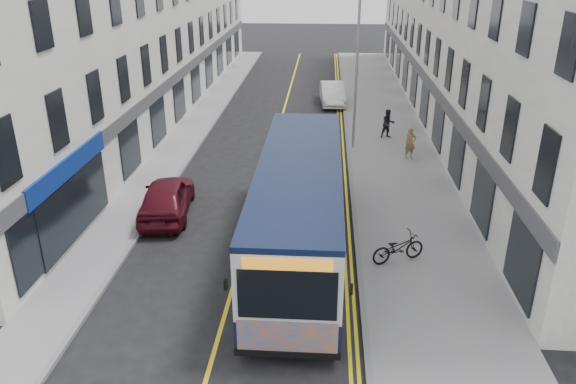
# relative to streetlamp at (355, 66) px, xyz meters

# --- Properties ---
(ground) EXTENTS (140.00, 140.00, 0.00)m
(ground) POSITION_rel_streetlamp_xyz_m (-4.17, -14.00, -4.38)
(ground) COLOR black
(ground) RESTS_ON ground
(pavement_east) EXTENTS (4.50, 64.00, 0.12)m
(pavement_east) POSITION_rel_streetlamp_xyz_m (2.08, -2.00, -4.32)
(pavement_east) COLOR gray
(pavement_east) RESTS_ON ground
(pavement_west) EXTENTS (2.00, 64.00, 0.12)m
(pavement_west) POSITION_rel_streetlamp_xyz_m (-9.17, -2.00, -4.32)
(pavement_west) COLOR gray
(pavement_west) RESTS_ON ground
(kerb_east) EXTENTS (0.18, 64.00, 0.13)m
(kerb_east) POSITION_rel_streetlamp_xyz_m (-0.17, -2.00, -4.32)
(kerb_east) COLOR slate
(kerb_east) RESTS_ON ground
(kerb_west) EXTENTS (0.18, 64.00, 0.13)m
(kerb_west) POSITION_rel_streetlamp_xyz_m (-8.17, -2.00, -4.32)
(kerb_west) COLOR slate
(kerb_west) RESTS_ON ground
(road_centre_line) EXTENTS (0.12, 64.00, 0.01)m
(road_centre_line) POSITION_rel_streetlamp_xyz_m (-4.17, -2.00, -4.38)
(road_centre_line) COLOR yellow
(road_centre_line) RESTS_ON ground
(road_dbl_yellow_inner) EXTENTS (0.10, 64.00, 0.01)m
(road_dbl_yellow_inner) POSITION_rel_streetlamp_xyz_m (-0.62, -2.00, -4.38)
(road_dbl_yellow_inner) COLOR yellow
(road_dbl_yellow_inner) RESTS_ON ground
(road_dbl_yellow_outer) EXTENTS (0.10, 64.00, 0.01)m
(road_dbl_yellow_outer) POSITION_rel_streetlamp_xyz_m (-0.42, -2.00, -4.38)
(road_dbl_yellow_outer) COLOR yellow
(road_dbl_yellow_outer) RESTS_ON ground
(terrace_east) EXTENTS (6.00, 46.00, 13.00)m
(terrace_east) POSITION_rel_streetlamp_xyz_m (7.33, 7.00, 2.12)
(terrace_east) COLOR white
(terrace_east) RESTS_ON ground
(terrace_west) EXTENTS (6.00, 46.00, 13.00)m
(terrace_west) POSITION_rel_streetlamp_xyz_m (-13.17, 7.00, 2.12)
(terrace_west) COLOR white
(terrace_west) RESTS_ON ground
(streetlamp) EXTENTS (1.32, 0.18, 8.00)m
(streetlamp) POSITION_rel_streetlamp_xyz_m (0.00, 0.00, 0.00)
(streetlamp) COLOR #95979D
(streetlamp) RESTS_ON ground
(city_bus) EXTENTS (2.73, 11.71, 3.40)m
(city_bus) POSITION_rel_streetlamp_xyz_m (-2.21, -11.32, -2.52)
(city_bus) COLOR black
(city_bus) RESTS_ON ground
(bicycle) EXTENTS (2.00, 1.39, 1.00)m
(bicycle) POSITION_rel_streetlamp_xyz_m (1.11, -11.82, -3.76)
(bicycle) COLOR black
(bicycle) RESTS_ON pavement_east
(pedestrian_near) EXTENTS (0.67, 0.55, 1.57)m
(pedestrian_near) POSITION_rel_streetlamp_xyz_m (2.83, -1.51, -3.48)
(pedestrian_near) COLOR olive
(pedestrian_near) RESTS_ON pavement_east
(pedestrian_far) EXTENTS (0.93, 0.82, 1.60)m
(pedestrian_far) POSITION_rel_streetlamp_xyz_m (2.05, 1.79, -3.46)
(pedestrian_far) COLOR black
(pedestrian_far) RESTS_ON pavement_east
(car_white) EXTENTS (1.85, 4.50, 1.45)m
(car_white) POSITION_rel_streetlamp_xyz_m (-0.97, 9.55, -3.66)
(car_white) COLOR white
(car_white) RESTS_ON ground
(car_maroon) EXTENTS (2.28, 4.66, 1.53)m
(car_maroon) POSITION_rel_streetlamp_xyz_m (-7.57, -8.56, -3.62)
(car_maroon) COLOR #4E0D19
(car_maroon) RESTS_ON ground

